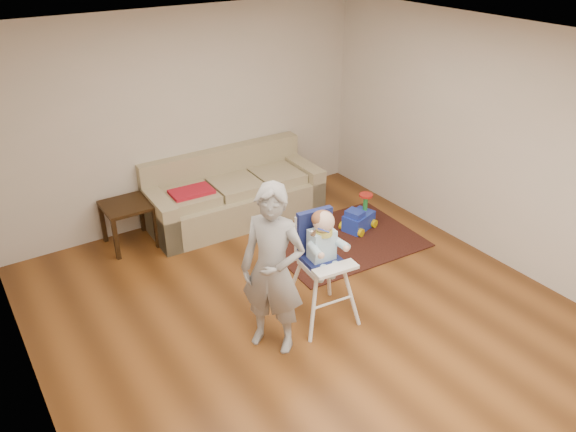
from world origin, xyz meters
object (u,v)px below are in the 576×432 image
adult (273,270)px  high_chair (322,268)px  toy_ball (318,260)px  sofa (234,189)px  ride_on_toy (359,213)px  side_table (129,224)px

adult → high_chair: bearing=61.1°
high_chair → toy_ball: bearing=61.1°
sofa → adult: 2.61m
ride_on_toy → high_chair: high_chair is taller
ride_on_toy → sofa: bearing=119.6°
sofa → toy_ball: bearing=-79.6°
sofa → high_chair: 2.36m
high_chair → side_table: bearing=120.1°
ride_on_toy → side_table: bearing=137.5°
side_table → adult: (0.50, -2.53, 0.55)m
toy_ball → high_chair: 1.05m
side_table → toy_ball: 2.36m
toy_ball → adult: size_ratio=0.10×
toy_ball → ride_on_toy: bearing=24.1°
ride_on_toy → adult: bearing=-165.3°
side_table → adult: bearing=-78.9°
toy_ball → high_chair: (-0.53, -0.76, 0.49)m
toy_ball → adult: 1.59m
adult → side_table: bearing=155.0°
sofa → side_table: 1.42m
sofa → toy_ball: 1.63m
ride_on_toy → high_chair: 1.94m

